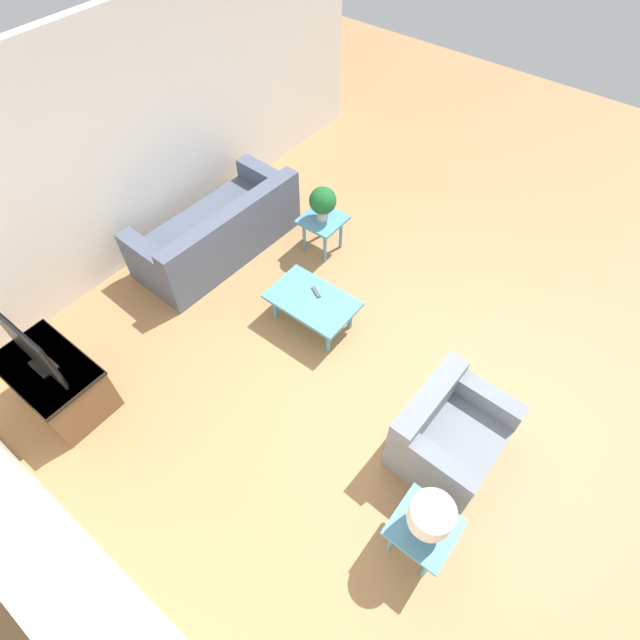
# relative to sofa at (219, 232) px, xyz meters

# --- Properties ---
(ground_plane) EXTENTS (14.00, 14.00, 0.00)m
(ground_plane) POSITION_rel_sofa_xyz_m (-2.26, 0.15, -0.30)
(ground_plane) COLOR #A87A4C
(wall_back) EXTENTS (7.20, 0.12, 2.70)m
(wall_back) POSITION_rel_sofa_xyz_m (-2.26, 3.21, 1.05)
(wall_back) COLOR white
(wall_back) RESTS_ON ground_plane
(wall_right) EXTENTS (0.12, 7.20, 2.70)m
(wall_right) POSITION_rel_sofa_xyz_m (0.80, 0.15, 1.05)
(wall_right) COLOR white
(wall_right) RESTS_ON ground_plane
(sofa) EXTENTS (0.99, 2.09, 0.80)m
(sofa) POSITION_rel_sofa_xyz_m (0.00, 0.00, 0.00)
(sofa) COLOR #4C566B
(sofa) RESTS_ON ground_plane
(armchair) EXTENTS (0.83, 0.98, 0.75)m
(armchair) POSITION_rel_sofa_xyz_m (-3.52, 0.64, 0.01)
(armchair) COLOR slate
(armchair) RESTS_ON ground_plane
(coffee_table) EXTENTS (0.94, 0.59, 0.39)m
(coffee_table) POSITION_rel_sofa_xyz_m (-1.62, 0.20, 0.04)
(coffee_table) COLOR teal
(coffee_table) RESTS_ON ground_plane
(side_table_plant) EXTENTS (0.48, 0.48, 0.49)m
(side_table_plant) POSITION_rel_sofa_xyz_m (-0.98, -0.81, 0.11)
(side_table_plant) COLOR teal
(side_table_plant) RESTS_ON ground_plane
(side_table_lamp) EXTENTS (0.48, 0.48, 0.49)m
(side_table_lamp) POSITION_rel_sofa_xyz_m (-3.76, 1.52, 0.11)
(side_table_lamp) COLOR teal
(side_table_lamp) RESTS_ON ground_plane
(tv_stand_chest) EXTENTS (1.00, 0.63, 0.59)m
(tv_stand_chest) POSITION_rel_sofa_xyz_m (-0.30, 2.47, 0.01)
(tv_stand_chest) COLOR brown
(tv_stand_chest) RESTS_ON ground_plane
(television) EXTENTS (0.78, 0.16, 0.59)m
(television) POSITION_rel_sofa_xyz_m (-0.30, 2.48, 0.57)
(television) COLOR black
(television) RESTS_ON tv_stand_chest
(potted_plant) EXTENTS (0.32, 0.32, 0.43)m
(potted_plant) POSITION_rel_sofa_xyz_m (-0.98, -0.81, 0.44)
(potted_plant) COLOR #B2ADA3
(potted_plant) RESTS_ON side_table_plant
(table_lamp) EXTENTS (0.33, 0.33, 0.38)m
(table_lamp) POSITION_rel_sofa_xyz_m (-3.76, 1.52, 0.46)
(table_lamp) COLOR #333333
(table_lamp) RESTS_ON side_table_lamp
(remote_control) EXTENTS (0.16, 0.11, 0.02)m
(remote_control) POSITION_rel_sofa_xyz_m (-1.59, 0.10, 0.10)
(remote_control) COLOR #4C4C51
(remote_control) RESTS_ON coffee_table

